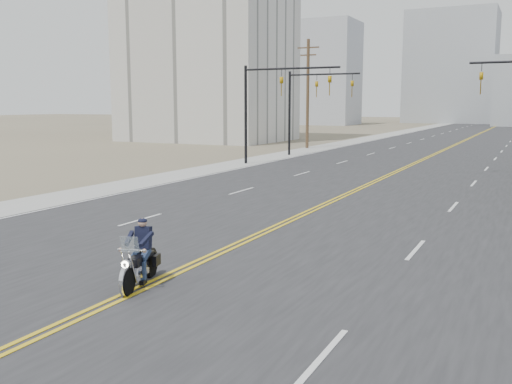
{
  "coord_description": "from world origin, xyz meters",
  "views": [
    {
      "loc": [
        8.04,
        -4.63,
        4.23
      ],
      "look_at": [
        0.39,
        10.76,
        1.6
      ],
      "focal_mm": 40.0,
      "sensor_mm": 36.0,
      "label": 1
    }
  ],
  "objects": [
    {
      "name": "apartment_block",
      "position": [
        -28.0,
        55.0,
        15.0
      ],
      "size": [
        18.0,
        14.0,
        30.0
      ],
      "primitive_type": "cube",
      "color": "silver",
      "rests_on": "ground"
    },
    {
      "name": "haze_bldg_d",
      "position": [
        -12.0,
        140.0,
        13.0
      ],
      "size": [
        20.0,
        15.0,
        26.0
      ],
      "primitive_type": "cube",
      "color": "#ADB2B7",
      "rests_on": "ground"
    },
    {
      "name": "utility_pole_left",
      "position": [
        -12.5,
        48.0,
        5.48
      ],
      "size": [
        2.2,
        0.3,
        10.5
      ],
      "color": "brown",
      "rests_on": "ground"
    },
    {
      "name": "traffic_mast_far",
      "position": [
        -9.31,
        40.0,
        4.87
      ],
      "size": [
        6.1,
        0.26,
        7.0
      ],
      "color": "black",
      "rests_on": "ground"
    },
    {
      "name": "road",
      "position": [
        0.0,
        70.0,
        0.01
      ],
      "size": [
        20.0,
        200.0,
        0.01
      ],
      "primitive_type": "cube",
      "color": "#303033",
      "rests_on": "ground"
    },
    {
      "name": "traffic_mast_left",
      "position": [
        -8.98,
        32.0,
        4.94
      ],
      "size": [
        7.1,
        0.26,
        7.0
      ],
      "color": "black",
      "rests_on": "ground"
    },
    {
      "name": "haze_bldg_a",
      "position": [
        -35.0,
        115.0,
        11.0
      ],
      "size": [
        14.0,
        12.0,
        22.0
      ],
      "primitive_type": "cube",
      "color": "#B7BCC6",
      "rests_on": "ground"
    },
    {
      "name": "motorcyclist",
      "position": [
        -0.19,
        5.76,
        0.79
      ],
      "size": [
        1.39,
        2.18,
        1.58
      ],
      "primitive_type": null,
      "rotation": [
        0.0,
        0.0,
        3.42
      ],
      "color": "black",
      "rests_on": "ground"
    },
    {
      "name": "sidewalk_left",
      "position": [
        -11.5,
        70.0,
        0.01
      ],
      "size": [
        3.0,
        200.0,
        0.01
      ],
      "primitive_type": "cube",
      "color": "#A5A5A0",
      "rests_on": "ground"
    },
    {
      "name": "haze_bldg_f",
      "position": [
        -50.0,
        130.0,
        8.0
      ],
      "size": [
        12.0,
        12.0,
        16.0
      ],
      "primitive_type": "cube",
      "color": "#ADB2B7",
      "rests_on": "ground"
    }
  ]
}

